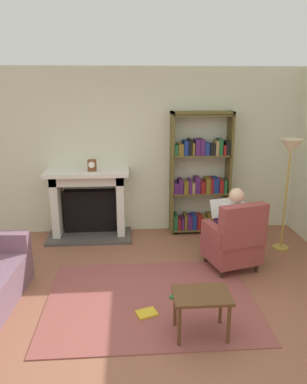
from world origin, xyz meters
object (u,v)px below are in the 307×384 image
mantel_clock (92,165)px  side_table (202,300)px  armchair_reading (234,240)px  bookshelf (200,178)px  floor_lamp (290,157)px  fireplace (89,201)px  seated_reader (231,223)px

mantel_clock → side_table: 2.95m
armchair_reading → bookshelf: bearing=-96.5°
side_table → floor_lamp: 2.70m
armchair_reading → floor_lamp: floor_lamp is taller
side_table → floor_lamp: (1.62, 1.90, 1.04)m
bookshelf → floor_lamp: size_ratio=1.20×
fireplace → bookshelf: (1.83, 0.04, 0.35)m
seated_reader → floor_lamp: size_ratio=0.68×
fireplace → armchair_reading: fireplace is taller
seated_reader → side_table: (-0.67, -1.43, -0.23)m
armchair_reading → seated_reader: bearing=-90.0°
fireplace → side_table: size_ratio=2.41×
bookshelf → floor_lamp: 1.45m
fireplace → seated_reader: 2.35m
mantel_clock → armchair_reading: 2.44m
armchair_reading → floor_lamp: (0.91, 0.59, 1.00)m
armchair_reading → side_table: (-0.71, -1.31, -0.04)m
side_table → floor_lamp: size_ratio=0.33×
fireplace → mantel_clock: mantel_clock is taller
fireplace → side_table: (1.34, -2.64, -0.21)m
seated_reader → side_table: size_ratio=2.04×
fireplace → bookshelf: 1.86m
floor_lamp → armchair_reading: bearing=-147.4°
bookshelf → side_table: size_ratio=3.61×
bookshelf → floor_lamp: bookshelf is taller
seated_reader → floor_lamp: (0.95, 0.47, 0.80)m
mantel_clock → seated_reader: (1.93, -1.11, -0.59)m
mantel_clock → bookshelf: bearing=4.5°
fireplace → floor_lamp: bearing=-14.0°
fireplace → floor_lamp: size_ratio=0.80×
seated_reader → side_table: seated_reader is taller
armchair_reading → side_table: armchair_reading is taller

